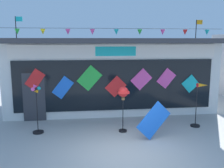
# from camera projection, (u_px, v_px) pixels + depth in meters

# --- Properties ---
(ground_plane) EXTENTS (80.00, 80.00, 0.00)m
(ground_plane) POSITION_uv_depth(u_px,v_px,m) (126.00, 154.00, 7.40)
(ground_plane) COLOR #ADAAA5
(kite_shop_building) EXTENTS (9.80, 5.10, 4.42)m
(kite_shop_building) POSITION_uv_depth(u_px,v_px,m) (110.00, 72.00, 12.68)
(kite_shop_building) COLOR silver
(kite_shop_building) RESTS_ON ground_plane
(wind_spinner_far_left) EXTENTS (0.39, 0.39, 1.79)m
(wind_spinner_far_left) POSITION_uv_depth(u_px,v_px,m) (37.00, 110.00, 8.95)
(wind_spinner_far_left) COLOR black
(wind_spinner_far_left) RESTS_ON ground_plane
(wind_spinner_left) EXTENTS (0.39, 0.39, 1.68)m
(wind_spinner_left) POSITION_uv_depth(u_px,v_px,m) (123.00, 95.00, 9.02)
(wind_spinner_left) COLOR black
(wind_spinner_left) RESTS_ON ground_plane
(wind_spinner_center_left) EXTENTS (0.58, 0.36, 1.71)m
(wind_spinner_center_left) POSITION_uv_depth(u_px,v_px,m) (199.00, 102.00, 9.65)
(wind_spinner_center_left) COLOR black
(wind_spinner_center_left) RESTS_ON ground_plane
(display_kite_on_ground) EXTENTS (1.27, 0.33, 1.27)m
(display_kite_on_ground) POSITION_uv_depth(u_px,v_px,m) (154.00, 120.00, 8.52)
(display_kite_on_ground) COLOR blue
(display_kite_on_ground) RESTS_ON ground_plane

